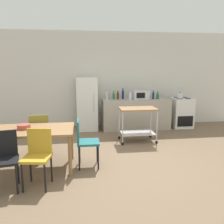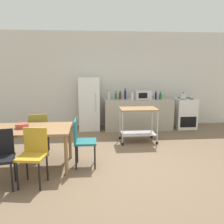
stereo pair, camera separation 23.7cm
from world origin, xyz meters
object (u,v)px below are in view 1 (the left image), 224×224
at_px(chair_mustard, 38,154).
at_px(bottle_olive_oil, 130,96).
at_px(bottle_hot_sauce, 158,96).
at_px(bottle_sparkling_water, 114,96).
at_px(dining_table, 31,133).
at_px(bottle_soda, 107,96).
at_px(refrigerator, 87,104).
at_px(kitchen_cart, 138,119).
at_px(chair_olive, 40,132).
at_px(kettle, 180,95).
at_px(microwave, 141,95).
at_px(chair_black, 4,156).
at_px(bottle_soy_sauce, 153,96).
at_px(stove_oven, 181,113).
at_px(bottle_vinegar, 118,96).
at_px(bottle_sesame_oil, 123,95).
at_px(fruit_bowl, 24,127).
at_px(chair_teal, 85,140).

height_order(chair_mustard, bottle_olive_oil, bottle_olive_oil).
bearing_deg(bottle_hot_sauce, bottle_sparkling_water, 177.34).
height_order(dining_table, bottle_hot_sauce, bottle_hot_sauce).
relative_size(dining_table, bottle_soda, 5.42).
bearing_deg(bottle_soda, refrigerator, 175.66).
bearing_deg(kitchen_cart, chair_olive, -163.55).
bearing_deg(chair_olive, chair_mustard, 91.02).
xyz_separation_m(bottle_soda, kettle, (2.20, -0.14, -0.01)).
relative_size(bottle_olive_oil, microwave, 0.56).
xyz_separation_m(chair_black, chair_olive, (0.30, 1.36, 0.00)).
height_order(chair_olive, kettle, kettle).
xyz_separation_m(bottle_sparkling_water, bottle_olive_oil, (0.47, -0.15, 0.01)).
relative_size(microwave, bottle_soy_sauce, 1.78).
xyz_separation_m(chair_olive, stove_oven, (3.95, 1.91, -0.07)).
height_order(bottle_vinegar, bottle_sesame_oil, bottle_sesame_oil).
bearing_deg(fruit_bowl, microwave, 42.43).
xyz_separation_m(chair_mustard, bottle_vinegar, (1.78, 3.29, 0.49)).
xyz_separation_m(chair_black, kettle, (4.12, 3.17, 0.48)).
relative_size(kitchen_cart, fruit_bowl, 3.92).
relative_size(bottle_sesame_oil, bottle_olive_oil, 1.25).
relative_size(refrigerator, bottle_hot_sauce, 7.18).
height_order(dining_table, bottle_soy_sauce, bottle_soy_sauce).
distance_m(refrigerator, bottle_sesame_oil, 1.10).
bearing_deg(bottle_hot_sauce, dining_table, -141.09).
bearing_deg(dining_table, chair_black, -111.36).
bearing_deg(bottle_hot_sauce, chair_olive, -149.01).
distance_m(chair_teal, fruit_bowl, 1.11).
distance_m(kitchen_cart, bottle_sparkling_water, 1.43).
bearing_deg(bottle_soy_sauce, bottle_hot_sauce, 23.17).
bearing_deg(chair_olive, chair_black, 70.71).
distance_m(bottle_sesame_oil, bottle_soy_sauce, 0.90).
bearing_deg(chair_olive, bottle_sparkling_water, -140.13).
bearing_deg(chair_black, dining_table, 57.80).
xyz_separation_m(dining_table, bottle_sesame_oil, (2.14, 2.66, 0.36)).
bearing_deg(dining_table, microwave, 44.10).
bearing_deg(bottle_sparkling_water, chair_teal, -108.97).
distance_m(chair_olive, bottle_sparkling_water, 2.73).
bearing_deg(fruit_bowl, bottle_hot_sauce, 37.49).
distance_m(chair_black, stove_oven, 5.36).
xyz_separation_m(chair_teal, chair_mustard, (-0.74, -0.61, 0.00)).
bearing_deg(chair_olive, bottle_olive_oil, -148.83).
bearing_deg(bottle_soy_sauce, fruit_bowl, -141.91).
relative_size(chair_black, microwave, 1.93).
height_order(chair_mustard, stove_oven, stove_oven).
height_order(refrigerator, microwave, refrigerator).
relative_size(bottle_sesame_oil, fruit_bowl, 1.40).
distance_m(bottle_sparkling_water, bottle_olive_oil, 0.49).
xyz_separation_m(chair_teal, bottle_olive_oil, (1.38, 2.51, 0.49)).
xyz_separation_m(bottle_sesame_oil, kettle, (1.71, -0.18, -0.03)).
bearing_deg(dining_table, kitchen_cart, 30.44).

